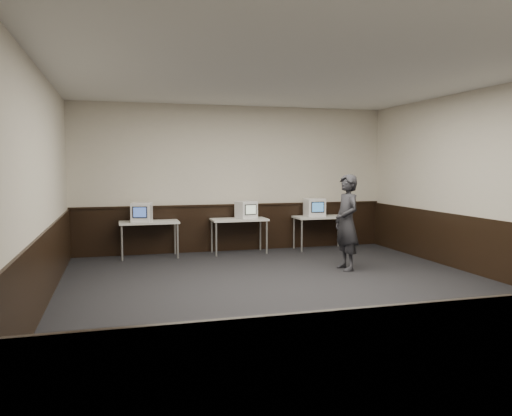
{
  "coord_description": "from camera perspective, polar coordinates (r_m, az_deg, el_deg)",
  "views": [
    {
      "loc": [
        -2.52,
        -6.78,
        1.9
      ],
      "look_at": [
        -0.18,
        1.6,
        1.15
      ],
      "focal_mm": 35.0,
      "sensor_mm": 36.0,
      "label": 1
    }
  ],
  "objects": [
    {
      "name": "wainscot_rail",
      "position": [
        11.06,
        -2.4,
        0.36
      ],
      "size": [
        6.98,
        0.06,
        0.04
      ],
      "primitive_type": "cube",
      "color": "black",
      "rests_on": "wainscot_back"
    },
    {
      "name": "floor",
      "position": [
        7.47,
        4.69,
        -9.81
      ],
      "size": [
        8.0,
        8.0,
        0.0
      ],
      "primitive_type": "plane",
      "color": "black",
      "rests_on": "ground"
    },
    {
      "name": "left_wall",
      "position": [
        6.85,
        -23.85,
        2.01
      ],
      "size": [
        0.0,
        8.0,
        8.0
      ],
      "primitive_type": "plane",
      "rotation": [
        1.57,
        0.0,
        1.57
      ],
      "color": "beige",
      "rests_on": "ground"
    },
    {
      "name": "wainscot_left",
      "position": [
        6.99,
        -23.37,
        -7.03
      ],
      "size": [
        0.04,
        7.98,
        1.0
      ],
      "primitive_type": "cube",
      "color": "black",
      "rests_on": "left_wall"
    },
    {
      "name": "back_wall",
      "position": [
        11.07,
        -2.46,
        3.37
      ],
      "size": [
        7.0,
        0.0,
        7.0
      ],
      "primitive_type": "plane",
      "rotation": [
        1.57,
        0.0,
        0.0
      ],
      "color": "beige",
      "rests_on": "ground"
    },
    {
      "name": "desk_center",
      "position": [
        10.75,
        -1.95,
        -1.6
      ],
      "size": [
        1.2,
        0.6,
        0.75
      ],
      "color": "silver",
      "rests_on": "ground"
    },
    {
      "name": "emac_right",
      "position": [
        11.3,
        6.7,
        0.08
      ],
      "size": [
        0.42,
        0.45,
        0.4
      ],
      "rotation": [
        0.0,
        0.0,
        -0.04
      ],
      "color": "white",
      "rests_on": "desk_right"
    },
    {
      "name": "wainscot_front",
      "position": [
        4.01,
        25.67,
        -15.96
      ],
      "size": [
        6.98,
        0.04,
        1.0
      ],
      "primitive_type": "cube",
      "color": "black",
      "rests_on": "front_wall"
    },
    {
      "name": "desk_left",
      "position": [
        10.47,
        -12.12,
        -1.88
      ],
      "size": [
        1.2,
        0.6,
        0.75
      ],
      "color": "silver",
      "rests_on": "ground"
    },
    {
      "name": "wainscot_back",
      "position": [
        11.14,
        -2.41,
        -2.3
      ],
      "size": [
        6.98,
        0.04,
        1.0
      ],
      "primitive_type": "cube",
      "color": "black",
      "rests_on": "back_wall"
    },
    {
      "name": "right_wall",
      "position": [
        9.07,
        26.01,
        2.54
      ],
      "size": [
        0.0,
        8.0,
        8.0
      ],
      "primitive_type": "plane",
      "rotation": [
        1.57,
        0.0,
        -1.57
      ],
      "color": "beige",
      "rests_on": "ground"
    },
    {
      "name": "wainscot_right",
      "position": [
        9.16,
        25.66,
        -4.36
      ],
      "size": [
        0.04,
        7.98,
        1.0
      ],
      "primitive_type": "cube",
      "color": "black",
      "rests_on": "right_wall"
    },
    {
      "name": "front_wall",
      "position": [
        3.76,
        26.5,
        -0.15
      ],
      "size": [
        7.0,
        0.0,
        7.0
      ],
      "primitive_type": "plane",
      "rotation": [
        -1.57,
        0.0,
        0.0
      ],
      "color": "beige",
      "rests_on": "ground"
    },
    {
      "name": "emac_center",
      "position": [
        10.78,
        -1.13,
        -0.2
      ],
      "size": [
        0.46,
        0.47,
        0.37
      ],
      "rotation": [
        0.0,
        0.0,
        0.26
      ],
      "color": "white",
      "rests_on": "desk_center"
    },
    {
      "name": "emac_left",
      "position": [
        10.39,
        -12.93,
        -0.48
      ],
      "size": [
        0.47,
        0.48,
        0.39
      ],
      "rotation": [
        0.0,
        0.0,
        -0.23
      ],
      "color": "white",
      "rests_on": "desk_left"
    },
    {
      "name": "person",
      "position": [
        9.17,
        10.33,
        -1.63
      ],
      "size": [
        0.43,
        0.64,
        1.73
      ],
      "primitive_type": "imported",
      "rotation": [
        0.0,
        0.0,
        -1.55
      ],
      "color": "#232328",
      "rests_on": "ground"
    },
    {
      "name": "ceiling",
      "position": [
        7.35,
        4.87,
        15.11
      ],
      "size": [
        8.0,
        8.0,
        0.0
      ],
      "primitive_type": "plane",
      "rotation": [
        3.14,
        0.0,
        0.0
      ],
      "color": "white",
      "rests_on": "back_wall"
    },
    {
      "name": "desk_right",
      "position": [
        11.34,
        7.42,
        -1.3
      ],
      "size": [
        1.2,
        0.6,
        0.75
      ],
      "color": "silver",
      "rests_on": "ground"
    }
  ]
}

